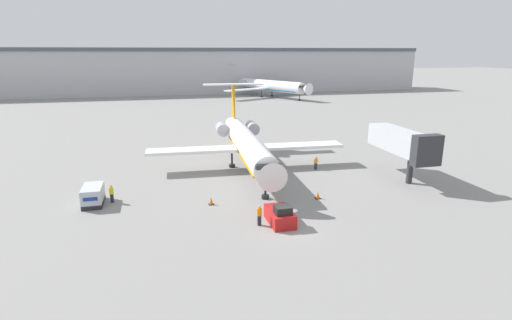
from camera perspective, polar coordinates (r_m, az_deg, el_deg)
name	(u,v)px	position (r m, az deg, el deg)	size (l,w,h in m)	color
ground_plane	(285,228)	(35.13, 4.24, -9.65)	(600.00, 600.00, 0.00)	gray
terminal_building	(183,71)	(150.70, -10.40, 12.44)	(180.00, 16.80, 16.04)	#B2B2B7
airplane_main	(247,143)	(51.57, -1.33, 2.46)	(25.60, 28.69, 9.96)	white
pushback_tug	(280,215)	(35.77, 3.44, -7.90)	(1.99, 3.77, 1.92)	#B21919
luggage_cart	(93,195)	(43.00, -22.26, -4.70)	(1.88, 3.47, 1.87)	#232326
worker_near_tug	(259,215)	(35.15, 0.48, -7.84)	(0.40, 0.26, 1.86)	#232838
worker_by_wing	(316,163)	(52.03, 8.54, -0.38)	(0.40, 0.24, 1.73)	#232838
worker_on_apron	(112,193)	(42.80, -19.94, -4.47)	(0.40, 0.26, 1.88)	#232838
traffic_cone_left	(211,201)	(40.17, -6.42, -5.82)	(0.53, 0.53, 0.82)	black
traffic_cone_right	(318,195)	(42.03, 8.82, -4.99)	(0.58, 0.58, 0.75)	black
airplane_parked_far_left	(269,86)	(135.09, 1.87, 10.59)	(32.13, 33.92, 10.75)	white
jet_bridge	(403,142)	(50.05, 20.20, 2.39)	(3.20, 10.69, 6.19)	#2D2D33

